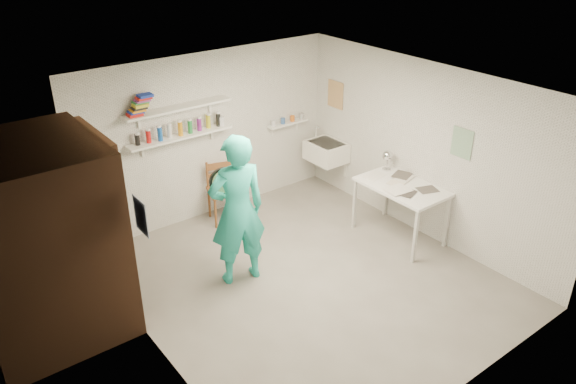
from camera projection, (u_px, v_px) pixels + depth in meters
floor at (308, 280)px, 6.94m from camera, size 4.00×4.50×0.02m
ceiling at (311, 89)px, 5.84m from camera, size 4.00×4.50×0.02m
wall_back at (209, 136)px, 7.99m from camera, size 4.00×0.02×2.40m
wall_front at (477, 288)px, 4.79m from camera, size 4.00×0.02×2.40m
wall_left at (145, 251)px, 5.30m from camera, size 0.02×4.50×2.40m
wall_right at (426, 151)px, 7.48m from camera, size 0.02×4.50×2.40m
doorway_recess at (108, 225)px, 6.14m from camera, size 0.02×0.90×2.00m
corridor_box at (40, 242)px, 5.74m from camera, size 1.40×1.50×2.10m
door_lintel at (95, 134)px, 5.68m from camera, size 0.06×1.05×0.10m
door_jamb_near at (128, 243)px, 5.80m from camera, size 0.06×0.10×2.00m
door_jamb_far at (93, 207)px, 6.51m from camera, size 0.06×0.10×2.00m
shelf_lower at (181, 136)px, 7.56m from camera, size 1.50×0.22×0.03m
shelf_upper at (178, 108)px, 7.38m from camera, size 1.50×0.22×0.03m
ledge_shelf at (288, 123)px, 8.70m from camera, size 0.70×0.14×0.03m
poster_left at (141, 216)px, 5.19m from camera, size 0.01×0.28×0.36m
poster_right_a at (335, 95)px, 8.59m from camera, size 0.01×0.34×0.42m
poster_right_b at (462, 143)px, 6.94m from camera, size 0.01×0.30×0.38m
belfast_sink at (326, 152)px, 8.77m from camera, size 0.48×0.60×0.30m
man at (237, 211)px, 6.54m from camera, size 0.76×0.58×1.89m
wall_clock at (223, 181)px, 6.53m from camera, size 0.34×0.10×0.34m
wooden_chair at (224, 191)px, 8.05m from camera, size 0.54×0.53×0.95m
work_table at (400, 211)px, 7.66m from camera, size 0.71×1.19×0.79m
desk_lamp at (388, 156)px, 7.83m from camera, size 0.15×0.15×0.15m
spray_cans at (180, 129)px, 7.51m from camera, size 1.31×0.06×0.17m
book_stack at (140, 105)px, 7.03m from camera, size 0.34×0.14×0.25m
ledge_pots at (288, 120)px, 8.67m from camera, size 0.48×0.07×0.09m
papers at (402, 184)px, 7.48m from camera, size 0.30×0.22×0.03m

